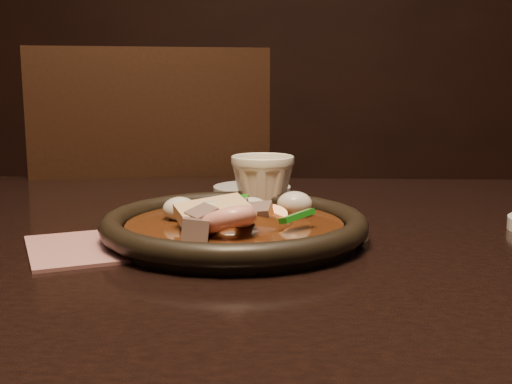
{
  "coord_description": "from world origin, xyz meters",
  "views": [
    {
      "loc": [
        0.01,
        -0.72,
        0.93
      ],
      "look_at": [
        -0.02,
        0.02,
        0.8
      ],
      "focal_mm": 45.0,
      "sensor_mm": 36.0,
      "label": 1
    }
  ],
  "objects_px": {
    "plate": "(235,227)",
    "table": "(270,301)",
    "tea_cup": "(263,183)",
    "chair": "(154,264)"
  },
  "relations": [
    {
      "from": "plate",
      "to": "table",
      "type": "bearing_deg",
      "value": 19.41
    },
    {
      "from": "table",
      "to": "plate",
      "type": "relative_size",
      "value": 5.32
    },
    {
      "from": "tea_cup",
      "to": "chair",
      "type": "bearing_deg",
      "value": 118.09
    },
    {
      "from": "table",
      "to": "plate",
      "type": "xyz_separation_m",
      "value": [
        -0.04,
        -0.01,
        0.09
      ]
    },
    {
      "from": "table",
      "to": "tea_cup",
      "type": "distance_m",
      "value": 0.18
    },
    {
      "from": "chair",
      "to": "plate",
      "type": "height_order",
      "value": "chair"
    },
    {
      "from": "chair",
      "to": "tea_cup",
      "type": "distance_m",
      "value": 0.59
    },
    {
      "from": "table",
      "to": "plate",
      "type": "distance_m",
      "value": 0.1
    },
    {
      "from": "chair",
      "to": "plate",
      "type": "distance_m",
      "value": 0.69
    },
    {
      "from": "table",
      "to": "plate",
      "type": "bearing_deg",
      "value": -160.59
    }
  ]
}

